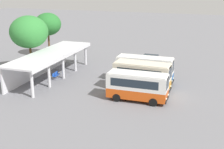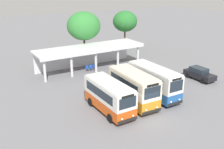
{
  "view_description": "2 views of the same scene",
  "coord_description": "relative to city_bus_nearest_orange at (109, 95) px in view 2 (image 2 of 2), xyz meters",
  "views": [
    {
      "loc": [
        -33.9,
        -4.44,
        12.87
      ],
      "look_at": [
        -1.62,
        6.56,
        2.36
      ],
      "focal_mm": 49.69,
      "sensor_mm": 36.0,
      "label": 1
    },
    {
      "loc": [
        -14.74,
        -17.04,
        12.4
      ],
      "look_at": [
        -0.23,
        6.77,
        2.42
      ],
      "focal_mm": 41.52,
      "sensor_mm": 36.0,
      "label": 2
    }
  ],
  "objects": [
    {
      "name": "waiting_chair_end_by_column",
      "position": [
        3.66,
        12.39,
        -1.23
      ],
      "size": [
        0.46,
        0.46,
        0.86
      ],
      "color": "slate",
      "rests_on": "ground"
    },
    {
      "name": "parked_car_flank",
      "position": [
        15.05,
        1.57,
        -0.92
      ],
      "size": [
        1.85,
        4.27,
        1.62
      ],
      "color": "black",
      "rests_on": "ground"
    },
    {
      "name": "terminal_canopy",
      "position": [
        4.59,
        13.79,
        0.81
      ],
      "size": [
        16.35,
        4.69,
        3.4
      ],
      "color": "silver",
      "rests_on": "ground"
    },
    {
      "name": "roadside_tree_east_of_canopy",
      "position": [
        15.05,
        19.54,
        3.83
      ],
      "size": [
        4.48,
        4.48,
        7.5
      ],
      "color": "brown",
      "rests_on": "ground"
    },
    {
      "name": "waiting_chair_middle_seat",
      "position": [
        4.83,
        12.45,
        -1.23
      ],
      "size": [
        0.46,
        0.46,
        0.86
      ],
      "color": "slate",
      "rests_on": "ground"
    },
    {
      "name": "roadside_tree_behind_canopy",
      "position": [
        5.45,
        16.93,
        4.14
      ],
      "size": [
        5.28,
        5.28,
        8.15
      ],
      "color": "brown",
      "rests_on": "ground"
    },
    {
      "name": "city_bus_second_in_row",
      "position": [
        3.12,
        0.23,
        0.18
      ],
      "size": [
        2.68,
        6.83,
        3.51
      ],
      "color": "black",
      "rests_on": "ground"
    },
    {
      "name": "waiting_chair_second_from_end",
      "position": [
        4.24,
        12.39,
        -1.23
      ],
      "size": [
        0.46,
        0.46,
        0.86
      ],
      "color": "slate",
      "rests_on": "ground"
    },
    {
      "name": "city_bus_middle_cream",
      "position": [
        6.24,
        0.63,
        0.14
      ],
      "size": [
        2.33,
        7.33,
        3.44
      ],
      "color": "black",
      "rests_on": "ground"
    },
    {
      "name": "ground_plane",
      "position": [
        2.73,
        -3.23,
        -1.75
      ],
      "size": [
        180.0,
        180.0,
        0.0
      ],
      "primitive_type": "plane",
      "color": "slate"
    },
    {
      "name": "city_bus_nearest_orange",
      "position": [
        0.0,
        0.0,
        0.0
      ],
      "size": [
        2.34,
        6.67,
        3.16
      ],
      "color": "black",
      "rests_on": "ground"
    }
  ]
}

